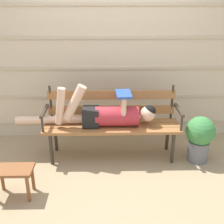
{
  "coord_description": "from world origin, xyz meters",
  "views": [
    {
      "loc": [
        -0.07,
        -3.03,
        1.95
      ],
      "look_at": [
        0.0,
        0.17,
        0.63
      ],
      "focal_mm": 44.98,
      "sensor_mm": 36.0,
      "label": 1
    }
  ],
  "objects_px": {
    "park_bench": "(112,119)",
    "footstool": "(13,175)",
    "reclining_person": "(104,114)",
    "potted_plant": "(200,137)"
  },
  "relations": [
    {
      "from": "park_bench",
      "to": "potted_plant",
      "type": "bearing_deg",
      "value": -9.34
    },
    {
      "from": "reclining_person",
      "to": "footstool",
      "type": "bearing_deg",
      "value": -140.77
    },
    {
      "from": "park_bench",
      "to": "footstool",
      "type": "xyz_separation_m",
      "value": [
        -1.03,
        -0.83,
        -0.24
      ]
    },
    {
      "from": "reclining_person",
      "to": "potted_plant",
      "type": "distance_m",
      "value": 1.22
    },
    {
      "from": "park_bench",
      "to": "footstool",
      "type": "height_order",
      "value": "park_bench"
    },
    {
      "from": "park_bench",
      "to": "potted_plant",
      "type": "distance_m",
      "value": 1.12
    },
    {
      "from": "reclining_person",
      "to": "potted_plant",
      "type": "height_order",
      "value": "reclining_person"
    },
    {
      "from": "reclining_person",
      "to": "potted_plant",
      "type": "xyz_separation_m",
      "value": [
        1.19,
        -0.11,
        -0.27
      ]
    },
    {
      "from": "park_bench",
      "to": "reclining_person",
      "type": "relative_size",
      "value": 0.97
    },
    {
      "from": "park_bench",
      "to": "reclining_person",
      "type": "distance_m",
      "value": 0.16
    }
  ]
}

